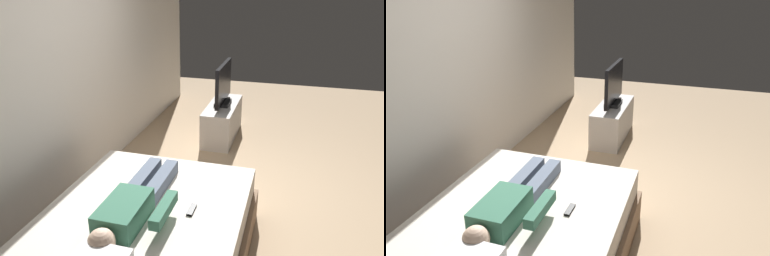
# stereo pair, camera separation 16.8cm
# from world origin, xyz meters

# --- Properties ---
(ground_plane) EXTENTS (10.00, 10.00, 0.00)m
(ground_plane) POSITION_xyz_m (0.00, 0.00, 0.00)
(ground_plane) COLOR tan
(back_wall) EXTENTS (6.40, 0.10, 2.80)m
(back_wall) POSITION_xyz_m (0.40, 1.66, 1.40)
(back_wall) COLOR silver
(back_wall) RESTS_ON ground
(bed) EXTENTS (2.04, 1.56, 0.54)m
(bed) POSITION_xyz_m (-1.09, 0.45, 0.26)
(bed) COLOR brown
(bed) RESTS_ON ground
(person) EXTENTS (1.26, 0.46, 0.18)m
(person) POSITION_xyz_m (-1.06, 0.50, 0.62)
(person) COLOR #387056
(person) RESTS_ON bed
(remote) EXTENTS (0.15, 0.04, 0.02)m
(remote) POSITION_xyz_m (-0.91, 0.10, 0.55)
(remote) COLOR black
(remote) RESTS_ON bed
(tv_stand) EXTENTS (1.10, 0.40, 0.50)m
(tv_stand) POSITION_xyz_m (1.78, 0.40, 0.25)
(tv_stand) COLOR #B7B2AD
(tv_stand) RESTS_ON ground
(tv) EXTENTS (0.88, 0.20, 0.59)m
(tv) POSITION_xyz_m (1.78, 0.40, 0.78)
(tv) COLOR black
(tv) RESTS_ON tv_stand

